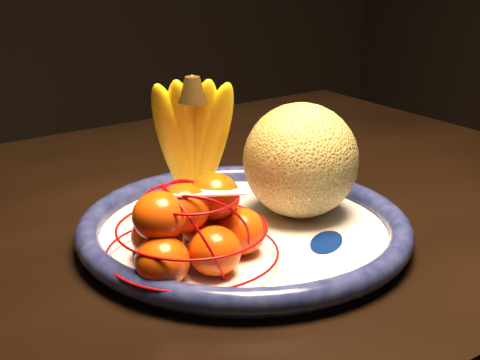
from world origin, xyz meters
name	(u,v)px	position (x,y,z in m)	size (l,w,h in m)	color
dining_table	(118,284)	(0.00, 0.05, 0.62)	(1.50, 1.02, 0.70)	black
fruit_bowl	(244,229)	(0.12, -0.05, 0.71)	(0.37, 0.37, 0.03)	white
cantaloupe	(301,160)	(0.20, -0.04, 0.78)	(0.13, 0.13, 0.13)	olive
banana_bunch	(193,138)	(0.09, 0.02, 0.80)	(0.11, 0.12, 0.18)	yellow
mandarin_bag	(192,229)	(0.04, -0.10, 0.75)	(0.20, 0.20, 0.11)	#E74100
price_tag	(207,193)	(0.05, -0.11, 0.79)	(0.07, 0.03, 0.00)	white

